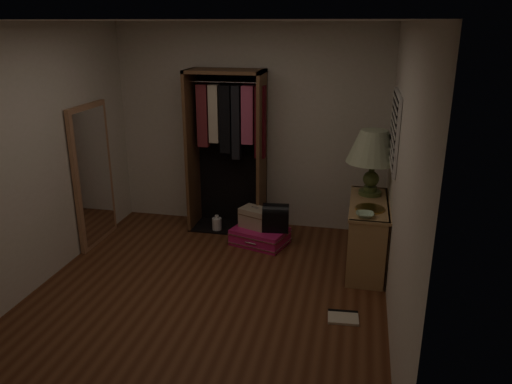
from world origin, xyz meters
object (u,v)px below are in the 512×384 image
(train_case, at_px, (255,217))
(table_lamp, at_px, (373,148))
(open_wardrobe, at_px, (229,137))
(white_jug, at_px, (217,224))
(pink_suitcase, at_px, (260,236))
(black_bag, at_px, (276,217))
(console_bookshelf, at_px, (367,232))
(floor_mirror, at_px, (93,175))

(train_case, bearing_deg, table_lamp, 17.91)
(open_wardrobe, height_order, white_jug, open_wardrobe)
(pink_suitcase, distance_m, table_lamp, 1.74)
(black_bag, relative_size, white_jug, 1.57)
(console_bookshelf, bearing_deg, train_case, 165.63)
(white_jug, bearing_deg, floor_mirror, -155.92)
(table_lamp, relative_size, white_jug, 3.38)
(floor_mirror, relative_size, train_case, 4.03)
(pink_suitcase, bearing_deg, black_bag, 16.64)
(floor_mirror, distance_m, white_jug, 1.65)
(open_wardrobe, relative_size, train_case, 4.85)
(open_wardrobe, relative_size, floor_mirror, 1.21)
(open_wardrobe, xyz_separation_m, floor_mirror, (-1.48, -0.77, -0.37))
(pink_suitcase, bearing_deg, floor_mirror, -154.23)
(black_bag, bearing_deg, train_case, 162.51)
(console_bookshelf, bearing_deg, black_bag, 164.91)
(floor_mirror, relative_size, white_jug, 7.84)
(console_bookshelf, bearing_deg, floor_mirror, -179.35)
(table_lamp, xyz_separation_m, white_jug, (-1.90, 0.32, -1.19))
(pink_suitcase, distance_m, black_bag, 0.34)
(train_case, distance_m, table_lamp, 1.66)
(white_jug, bearing_deg, open_wardrobe, 50.78)
(black_bag, bearing_deg, pink_suitcase, 174.14)
(pink_suitcase, xyz_separation_m, white_jug, (-0.63, 0.27, -0.01))
(console_bookshelf, distance_m, table_lamp, 0.93)
(console_bookshelf, height_order, pink_suitcase, console_bookshelf)
(open_wardrobe, distance_m, black_bag, 1.17)
(floor_mirror, distance_m, black_bag, 2.24)
(floor_mirror, bearing_deg, pink_suitcase, 9.37)
(pink_suitcase, distance_m, white_jug, 0.69)
(black_bag, distance_m, white_jug, 0.91)
(table_lamp, bearing_deg, pink_suitcase, 177.94)
(train_case, xyz_separation_m, table_lamp, (1.34, -0.10, 0.97))
(black_bag, distance_m, table_lamp, 1.41)
(pink_suitcase, bearing_deg, console_bookshelf, 3.57)
(train_case, xyz_separation_m, black_bag, (0.26, -0.05, 0.05))
(floor_mirror, distance_m, train_case, 2.01)
(pink_suitcase, distance_m, train_case, 0.24)
(floor_mirror, bearing_deg, train_case, 11.29)
(floor_mirror, bearing_deg, console_bookshelf, 0.65)
(floor_mirror, bearing_deg, table_lamp, 4.93)
(console_bookshelf, height_order, floor_mirror, floor_mirror)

